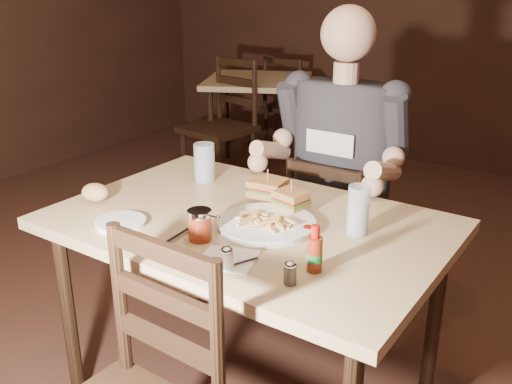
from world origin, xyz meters
The scene contains 23 objects.
room_shell centered at (0.00, 0.00, 1.40)m, with size 7.00×7.00×7.00m.
main_table centered at (0.06, 0.15, 0.70)m, with size 1.31×0.89×0.77m.
bg_table centered at (-1.40, 2.50, 0.68)m, with size 1.06×1.06×0.77m.
chair_far centered at (0.09, 0.83, 0.41)m, with size 0.38×0.42×0.82m, color black, non-canonical shape.
bg_chair_far centered at (-1.40, 3.05, 0.44)m, with size 0.41×0.45×0.89m, color black, non-canonical shape.
bg_chair_near centered at (-1.40, 1.95, 0.49)m, with size 0.45×0.49×0.97m, color black, non-canonical shape.
diner centered at (0.09, 0.77, 0.93)m, with size 0.58×0.45×1.00m, color #2D2C31, non-canonical shape.
dinner_plate centered at (0.15, 0.12, 0.78)m, with size 0.31×0.31×0.02m, color white.
sandwich_left centered at (0.03, 0.33, 0.84)m, with size 0.12×0.10×0.10m, color #C38448, non-canonical shape.
sandwich_right centered at (0.15, 0.27, 0.83)m, with size 0.10×0.09×0.09m, color #C38448, non-canonical shape.
fries_pile centered at (0.15, 0.10, 0.81)m, with size 0.22×0.16×0.04m, color #E4B567, non-canonical shape.
ketchup_dollop centered at (0.28, 0.15, 0.79)m, with size 0.04×0.04×0.01m, color maroon.
glass_left centered at (-0.29, 0.37, 0.84)m, with size 0.08×0.08×0.15m, color silver.
glass_right centered at (0.41, 0.24, 0.85)m, with size 0.07×0.07×0.16m, color silver.
hot_sauce centered at (0.41, -0.05, 0.84)m, with size 0.04×0.04×0.14m, color maroon, non-canonical shape.
salt_shaker centered at (0.21, -0.17, 0.80)m, with size 0.04×0.04×0.07m, color white, non-canonical shape.
pepper_shaker centered at (0.39, -0.15, 0.80)m, with size 0.03×0.03×0.06m, color #38332D, non-canonical shape.
syrup_dispenser centered at (0.02, -0.06, 0.82)m, with size 0.07×0.07×0.10m, color maroon, non-canonical shape.
napkin centered at (0.17, -0.12, 0.77)m, with size 0.16×0.15×0.00m, color white.
knife centered at (-0.04, -0.13, 0.78)m, with size 0.01×0.22×0.01m, color silver.
fork centered at (0.21, -0.16, 0.78)m, with size 0.01×0.17×0.01m, color silver.
side_plate centered at (-0.26, -0.12, 0.78)m, with size 0.16×0.16×0.01m, color white.
bread_roll centered at (-0.47, -0.03, 0.81)m, with size 0.10×0.08×0.06m, color tan.
Camera 1 is at (1.02, -1.30, 1.53)m, focal length 40.00 mm.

